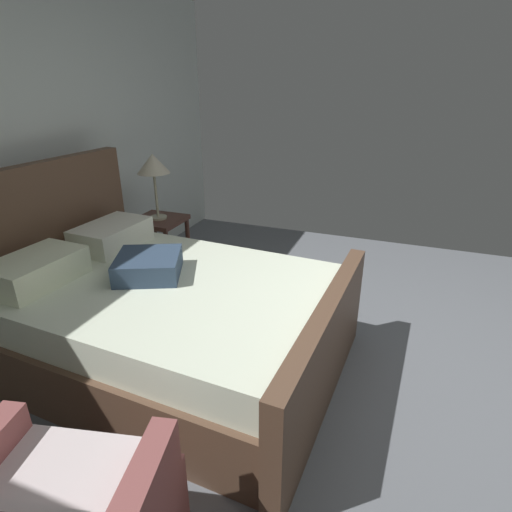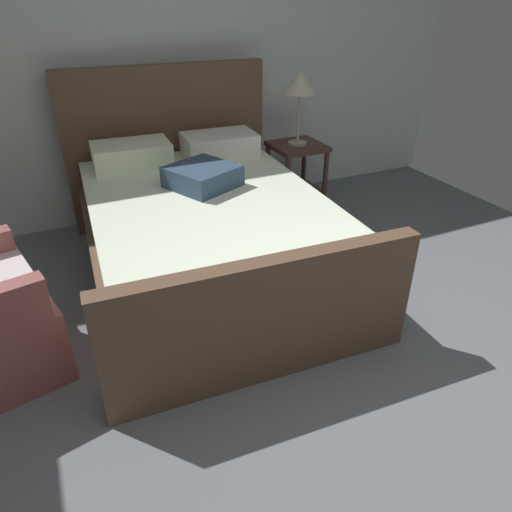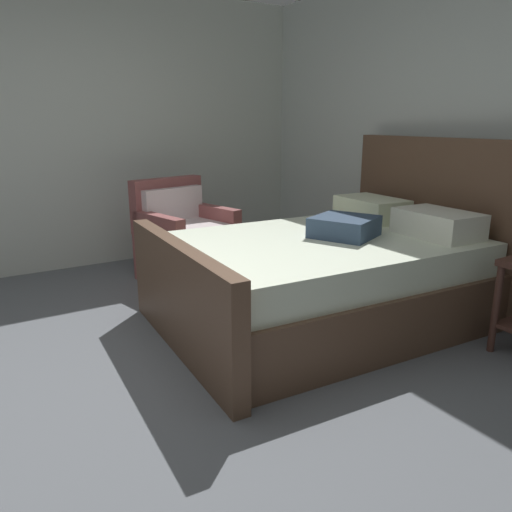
% 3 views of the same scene
% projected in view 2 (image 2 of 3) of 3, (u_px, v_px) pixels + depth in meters
% --- Properties ---
extents(ground_plane, '(5.24, 5.81, 0.02)m').
position_uv_depth(ground_plane, '(387.00, 437.00, 2.15)').
color(ground_plane, slate).
extents(wall_back, '(5.36, 0.12, 2.63)m').
position_uv_depth(wall_back, '(177.00, 54.00, 3.82)').
color(wall_back, silver).
rests_on(wall_back, ground).
extents(bed, '(1.76, 2.30, 1.28)m').
position_uv_depth(bed, '(204.00, 227.00, 3.22)').
color(bed, brown).
rests_on(bed, ground).
extents(nightstand_right, '(0.44, 0.44, 0.60)m').
position_uv_depth(nightstand_right, '(296.00, 166.00, 4.18)').
color(nightstand_right, '#4E2F26').
rests_on(nightstand_right, ground).
extents(table_lamp_right, '(0.29, 0.29, 0.60)m').
position_uv_depth(table_lamp_right, '(300.00, 85.00, 3.84)').
color(table_lamp_right, '#B7B293').
rests_on(table_lamp_right, nightstand_right).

